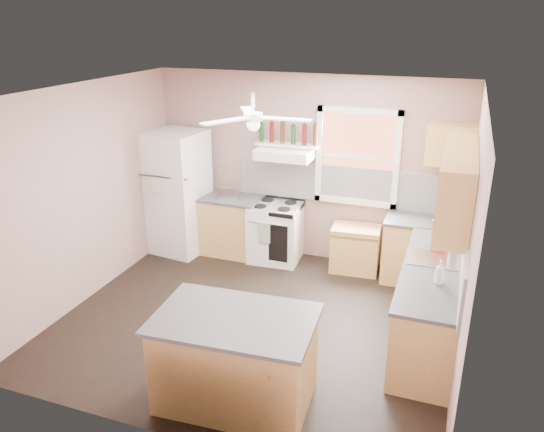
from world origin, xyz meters
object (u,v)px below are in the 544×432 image
(cart, at_px, (355,249))
(island, at_px, (236,361))
(stove, at_px, (276,232))
(refrigerator, at_px, (178,192))
(toaster, at_px, (228,193))

(cart, relative_size, island, 0.48)
(stove, height_order, island, same)
(cart, bearing_deg, island, -103.68)
(refrigerator, bearing_deg, island, -46.08)
(refrigerator, distance_m, island, 3.67)
(refrigerator, xyz_separation_m, stove, (1.51, 0.16, -0.50))
(toaster, xyz_separation_m, cart, (1.90, 0.11, -0.66))
(toaster, distance_m, stove, 0.91)
(refrigerator, xyz_separation_m, island, (2.20, -2.89, -0.50))
(island, bearing_deg, stove, 99.11)
(refrigerator, bearing_deg, cart, 10.63)
(refrigerator, xyz_separation_m, toaster, (0.81, 0.07, 0.06))
(toaster, bearing_deg, island, -77.23)
(island, bearing_deg, cart, 77.18)
(refrigerator, relative_size, island, 1.35)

